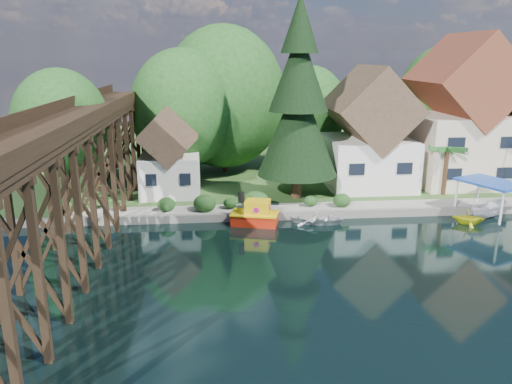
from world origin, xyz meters
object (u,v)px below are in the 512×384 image
palm_tree (447,150)px  tugboat (255,215)px  boat_yellow (469,216)px  house_center (461,121)px  house_left (368,136)px  shed (170,157)px  conifer (298,104)px  boat_canopy (489,203)px  trestle_bridge (83,163)px  boat_white_a (318,217)px

palm_tree → tugboat: palm_tree is taller
boat_yellow → house_center: bearing=-1.4°
house_left → shed: bearing=-175.2°
house_left → shed: house_left is taller
house_center → conifer: bearing=-165.8°
conifer → palm_tree: 13.67m
house_center → boat_yellow: house_center is taller
house_center → boat_canopy: size_ratio=2.52×
conifer → shed: bearing=169.1°
conifer → palm_tree: conifer is taller
boat_canopy → boat_yellow: size_ratio=2.34×
boat_canopy → tugboat: bearing=179.6°
trestle_bridge → boat_white_a: 17.39m
conifer → tugboat: bearing=-127.0°
tugboat → boat_white_a: size_ratio=0.97×
palm_tree → tugboat: 18.21m
trestle_bridge → shed: (5.00, 9.33, -1.52)m
trestle_bridge → boat_yellow: size_ratio=18.80×
trestle_bridge → boat_white_a: (16.57, 1.91, -4.94)m
boat_canopy → boat_white_a: bearing=179.4°
shed → boat_canopy: size_ratio=1.43×
house_left → boat_white_a: bearing=-125.8°
palm_tree → house_center: bearing=53.9°
house_center → boat_canopy: (-1.97, -9.56, -5.14)m
trestle_bridge → tugboat: bearing=9.1°
trestle_bridge → boat_white_a: trestle_bridge is taller
boat_canopy → boat_yellow: 2.55m
trestle_bridge → boat_yellow: 28.26m
palm_tree → boat_yellow: bearing=-98.9°
trestle_bridge → boat_canopy: size_ratio=8.03×
tugboat → boat_white_a: bearing=0.2°
palm_tree → boat_yellow: 7.56m
conifer → boat_white_a: conifer is taller
shed → boat_canopy: (25.03, -7.56, -2.55)m
conifer → boat_yellow: (12.04, -6.66, -7.87)m
conifer → tugboat: size_ratio=4.30×
shed → boat_yellow: size_ratio=3.34×
shed → conifer: (10.82, -2.08, 4.66)m
conifer → boat_white_a: (0.75, -5.34, -8.07)m
boat_canopy → boat_yellow: (-2.17, -1.18, -0.66)m
boat_yellow → boat_canopy: bearing=-41.8°
shed → tugboat: shed is taller
trestle_bridge → conifer: size_ratio=2.66×
palm_tree → boat_canopy: size_ratio=0.82×
boat_white_a → boat_canopy: size_ratio=0.72×
shed → boat_white_a: bearing=-32.7°
house_left → conifer: bearing=-153.5°
trestle_bridge → palm_tree: bearing=13.7°
house_left → shed: (-18.00, -1.50, -1.31)m
house_center → boat_canopy: bearing=-101.7°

